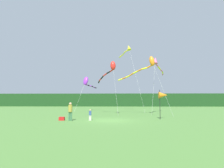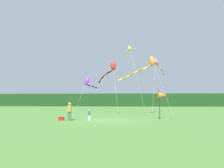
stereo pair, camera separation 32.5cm
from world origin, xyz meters
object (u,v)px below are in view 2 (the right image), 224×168
(banner_flag_pole, at_px, (163,95))
(kite_rainbow, at_px, (157,63))
(person_adult, at_px, (70,110))
(kite_orange, at_px, (147,65))
(person_child, at_px, (89,114))
(kite_purple, at_px, (87,82))
(cooler_box, at_px, (61,119))
(kite_red, at_px, (111,68))
(kite_yellow, at_px, (128,49))

(banner_flag_pole, bearing_deg, kite_rainbow, 81.81)
(person_adult, relative_size, kite_rainbow, 0.20)
(banner_flag_pole, height_order, kite_orange, kite_orange)
(person_child, xyz_separation_m, kite_purple, (-3.24, 16.44, 4.94))
(kite_purple, bearing_deg, person_adult, -85.52)
(person_child, relative_size, kite_purple, 0.17)
(person_child, relative_size, banner_flag_pole, 0.35)
(person_child, bearing_deg, cooler_box, -179.75)
(cooler_box, bearing_deg, kite_red, 61.54)
(banner_flag_pole, xyz_separation_m, kite_purple, (-10.75, 15.08, 3.04))
(person_child, distance_m, kite_orange, 12.03)
(cooler_box, bearing_deg, kite_yellow, 65.73)
(person_child, height_order, kite_orange, kite_orange)
(kite_red, relative_size, kite_rainbow, 0.88)
(kite_purple, distance_m, kite_orange, 13.47)
(cooler_box, distance_m, kite_red, 11.50)
(kite_red, height_order, kite_rainbow, kite_rainbow)
(person_adult, distance_m, kite_yellow, 20.90)
(person_adult, height_order, kite_red, kite_red)
(person_child, xyz_separation_m, kite_yellow, (4.62, 16.48, 11.16))
(banner_flag_pole, bearing_deg, kite_red, 129.58)
(person_adult, bearing_deg, kite_orange, 41.66)
(person_adult, distance_m, kite_red, 10.87)
(banner_flag_pole, relative_size, kite_orange, 0.38)
(cooler_box, bearing_deg, banner_flag_pole, 7.54)
(kite_yellow, height_order, kite_rainbow, kite_yellow)
(person_adult, height_order, cooler_box, person_adult)
(person_adult, relative_size, banner_flag_pole, 0.58)
(kite_yellow, bearing_deg, kite_rainbow, -55.11)
(kite_orange, bearing_deg, kite_rainbow, 55.01)
(person_child, bearing_deg, person_adult, -174.34)
(cooler_box, height_order, kite_red, kite_red)
(banner_flag_pole, bearing_deg, cooler_box, -172.46)
(kite_orange, distance_m, kite_rainbow, 3.60)
(person_adult, bearing_deg, kite_yellow, 68.52)
(banner_flag_pole, relative_size, kite_red, 0.40)
(person_adult, height_order, kite_orange, kite_orange)
(kite_purple, bearing_deg, kite_orange, -41.36)
(person_child, height_order, banner_flag_pole, banner_flag_pole)
(kite_red, bearing_deg, cooler_box, -118.46)
(banner_flag_pole, relative_size, kite_yellow, 0.25)
(person_adult, relative_size, kite_purple, 0.27)
(person_child, relative_size, kite_yellow, 0.09)
(person_child, bearing_deg, kite_orange, 48.11)
(kite_purple, bearing_deg, banner_flag_pole, -54.52)
(banner_flag_pole, xyz_separation_m, kite_rainbow, (1.31, 9.11, 5.28))
(kite_purple, bearing_deg, kite_yellow, 0.29)
(kite_orange, xyz_separation_m, kite_red, (-5.09, 0.76, -0.35))
(person_child, xyz_separation_m, kite_red, (1.72, 8.35, 6.03))
(kite_yellow, relative_size, kite_rainbow, 1.45)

